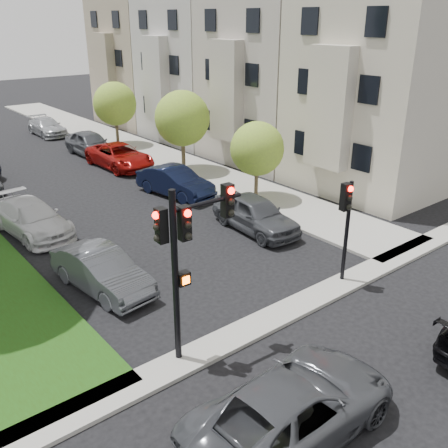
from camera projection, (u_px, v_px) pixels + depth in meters
ground at (337, 344)px, 13.82m from camera, size 140.00×140.00×0.00m
sidewalk_right at (129, 145)px, 34.93m from camera, size 3.50×44.00×0.12m
sidewalk_cross at (286, 312)px, 15.23m from camera, size 60.00×1.00×0.12m
house_a at (385, 49)px, 24.11m from camera, size 7.70×7.55×15.97m
house_b at (276, 43)px, 29.49m from camera, size 7.70×7.55×15.97m
house_c at (201, 39)px, 34.88m from camera, size 7.70×7.55×15.97m
house_d at (145, 36)px, 40.26m from camera, size 7.70×7.55×15.97m
small_tree_a at (257, 149)px, 23.71m from camera, size 2.59×2.59×3.88m
small_tree_b at (182, 118)px, 27.99m from camera, size 3.11×3.11×4.67m
small_tree_c at (115, 104)px, 33.85m from camera, size 2.92×2.92×4.39m
traffic_signal_main at (186, 243)px, 12.17m from camera, size 2.32×0.60×4.76m
traffic_signal_secondary at (346, 214)px, 16.05m from camera, size 0.47×0.38×3.60m
car_cross_near at (294, 407)px, 10.62m from camera, size 5.24×2.56×1.43m
car_parked_0 at (255, 214)px, 20.91m from camera, size 2.08×4.53×1.51m
car_parked_1 at (175, 182)px, 25.03m from camera, size 2.24×4.60×1.45m
car_parked_2 at (120, 156)px, 29.74m from camera, size 2.53×5.15×1.41m
car_parked_3 at (90, 144)px, 32.31m from camera, size 1.96×4.65×1.57m
car_parked_4 at (47, 127)px, 37.90m from camera, size 1.84×4.48×1.30m
car_parked_5 at (102, 271)px, 16.34m from camera, size 2.00×4.36×1.39m
car_parked_6 at (31, 218)px, 20.61m from camera, size 2.39×4.94×1.39m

